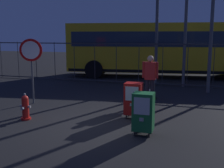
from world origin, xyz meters
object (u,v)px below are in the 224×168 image
fire_hydrant (25,107)px  newspaper_box_primary (143,112)px  traffic_cone (151,92)px  pedestrian (150,77)px  bus_near (162,47)px  newspaper_box_secondary (133,99)px  street_light_near_left (187,2)px  stop_sign (31,57)px

fire_hydrant → newspaper_box_primary: newspaper_box_primary is taller
traffic_cone → pedestrian: bearing=-84.7°
newspaper_box_primary → pedestrian: bearing=97.2°
fire_hydrant → traffic_cone: size_ratio=1.41×
fire_hydrant → pedestrian: bearing=43.9°
pedestrian → bus_near: (-0.50, 6.69, 0.76)m
newspaper_box_secondary → street_light_near_left: (1.05, 5.57, 3.24)m
newspaper_box_primary → fire_hydrant: bearing=176.1°
bus_near → street_light_near_left: size_ratio=1.65×
pedestrian → traffic_cone: bearing=95.3°
newspaper_box_primary → newspaper_box_secondary: size_ratio=1.00×
newspaper_box_primary → newspaper_box_secondary: 1.39m
stop_sign → street_light_near_left: size_ratio=0.34×
newspaper_box_secondary → traffic_cone: 2.63m
newspaper_box_secondary → traffic_cone: size_ratio=1.92×
pedestrian → street_light_near_left: (0.91, 3.74, 2.86)m
newspaper_box_primary → stop_sign: size_ratio=0.46×
traffic_cone → street_light_near_left: size_ratio=0.08×
fire_hydrant → newspaper_box_primary: bearing=-3.9°
bus_near → street_light_near_left: street_light_near_left is taller
stop_sign → street_light_near_left: street_light_near_left is taller
newspaper_box_primary → traffic_cone: size_ratio=1.92×
stop_sign → bus_near: size_ratio=0.21×
bus_near → fire_hydrant: bearing=-113.1°
newspaper_box_secondary → stop_sign: (-3.72, 0.67, 1.03)m
traffic_cone → bus_near: bearing=94.2°
newspaper_box_secondary → street_light_near_left: street_light_near_left is taller
newspaper_box_primary → newspaper_box_secondary: (-0.54, 1.28, 0.00)m
bus_near → traffic_cone: bearing=-94.3°
newspaper_box_secondary → bus_near: bus_near is taller
newspaper_box_primary → stop_sign: stop_sign is taller
pedestrian → stop_sign: bearing=-163.2°
fire_hydrant → newspaper_box_secondary: size_ratio=0.73×
fire_hydrant → newspaper_box_secondary: bearing=20.2°
traffic_cone → bus_near: size_ratio=0.05×
newspaper_box_primary → street_light_near_left: street_light_near_left is taller
fire_hydrant → traffic_cone: fire_hydrant is taller
pedestrian → street_light_near_left: street_light_near_left is taller
street_light_near_left → newspaper_box_secondary: bearing=-100.7°
newspaper_box_primary → bus_near: bearing=95.2°
newspaper_box_secondary → traffic_cone: bearing=88.4°
newspaper_box_secondary → newspaper_box_primary: bearing=-67.2°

